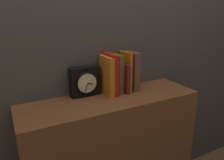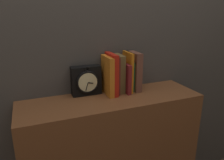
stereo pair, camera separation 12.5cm
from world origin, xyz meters
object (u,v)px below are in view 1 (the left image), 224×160
object	(u,v)px
clock	(85,82)
book_slot3_brown	(117,73)
book_slot2_maroon	(113,74)
book_slot0_orange	(106,76)
book_slot1_red	(110,74)
book_slot6_green	(127,75)
book_slot7_brown	(132,71)
book_slot4_maroon	(123,77)
book_slot5_orange	(125,71)

from	to	relation	value
clock	book_slot3_brown	size ratio (longest dim) A/B	0.78
book_slot2_maroon	book_slot0_orange	bearing A→B (deg)	-168.96
book_slot2_maroon	book_slot3_brown	bearing A→B (deg)	13.99
clock	book_slot1_red	xyz separation A→B (m)	(0.15, -0.04, 0.04)
book_slot1_red	book_slot3_brown	bearing A→B (deg)	16.47
book_slot6_green	book_slot7_brown	xyz separation A→B (m)	(0.03, -0.01, 0.03)
clock	book_slot7_brown	bearing A→B (deg)	-5.39
book_slot7_brown	book_slot2_maroon	bearing A→B (deg)	-179.38
book_slot0_orange	book_slot2_maroon	xyz separation A→B (m)	(0.06, 0.01, -0.00)
book_slot1_red	book_slot4_maroon	bearing A→B (deg)	1.30
clock	book_slot3_brown	xyz separation A→B (m)	(0.21, -0.02, 0.03)
book_slot1_red	book_slot4_maroon	world-z (taller)	book_slot1_red
book_slot1_red	book_slot6_green	size ratio (longest dim) A/B	1.35
book_slot2_maroon	book_slot5_orange	size ratio (longest dim) A/B	0.94
book_slot6_green	book_slot0_orange	bearing A→B (deg)	-172.06
clock	book_slot2_maroon	size ratio (longest dim) A/B	0.79
book_slot1_red	book_slot5_orange	xyz separation A→B (m)	(0.11, 0.01, -0.00)
book_slot6_green	clock	bearing A→B (deg)	176.10
book_slot4_maroon	book_slot7_brown	xyz separation A→B (m)	(0.07, 0.01, 0.03)
clock	book_slot7_brown	distance (m)	0.32
book_slot2_maroon	book_slot4_maroon	bearing A→B (deg)	-6.13
clock	book_slot7_brown	size ratio (longest dim) A/B	0.75
clock	book_slot4_maroon	world-z (taller)	same
book_slot3_brown	book_slot7_brown	distance (m)	0.11
book_slot4_maroon	book_slot6_green	size ratio (longest dim) A/B	0.99
book_slot1_red	book_slot7_brown	bearing A→B (deg)	3.68
book_slot4_maroon	book_slot3_brown	bearing A→B (deg)	155.98
clock	book_slot5_orange	size ratio (longest dim) A/B	0.74
book_slot3_brown	book_slot2_maroon	bearing A→B (deg)	-166.01
clock	book_slot2_maroon	bearing A→B (deg)	-10.05
book_slot3_brown	book_slot4_maroon	bearing A→B (deg)	-24.02
book_slot0_orange	book_slot4_maroon	bearing A→B (deg)	1.85
book_slot2_maroon	book_slot6_green	bearing A→B (deg)	6.30
book_slot1_red	book_slot2_maroon	bearing A→B (deg)	19.47
book_slot0_orange	book_slot4_maroon	world-z (taller)	book_slot0_orange
book_slot2_maroon	book_slot6_green	world-z (taller)	book_slot2_maroon
book_slot6_green	book_slot7_brown	bearing A→B (deg)	-18.47
book_slot3_brown	book_slot4_maroon	size ratio (longest dim) A/B	1.28
book_slot3_brown	book_slot4_maroon	distance (m)	0.04
book_slot2_maroon	book_slot6_green	size ratio (longest dim) A/B	1.26
book_slot4_maroon	book_slot7_brown	bearing A→B (deg)	6.61
book_slot4_maroon	book_slot7_brown	world-z (taller)	book_slot7_brown
book_slot1_red	book_slot6_green	xyz separation A→B (m)	(0.13, 0.02, -0.03)
book_slot3_brown	book_slot1_red	bearing A→B (deg)	-163.53
book_slot1_red	book_slot4_maroon	distance (m)	0.10
book_slot5_orange	book_slot7_brown	world-z (taller)	book_slot5_orange
book_slot1_red	book_slot3_brown	xyz separation A→B (m)	(0.06, 0.02, -0.01)
book_slot1_red	book_slot4_maroon	size ratio (longest dim) A/B	1.36
book_slot4_maroon	book_slot6_green	bearing A→B (deg)	24.04
book_slot5_orange	book_slot6_green	distance (m)	0.04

